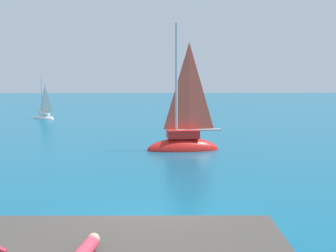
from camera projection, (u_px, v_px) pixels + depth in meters
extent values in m
plane|color=#0F5675|center=(154.00, 226.00, 10.54)|extent=(160.00, 160.00, 0.00)
cube|color=#443832|center=(237.00, 251.00, 9.04)|extent=(1.54, 1.74, 0.91)
ellipsoid|color=red|center=(183.00, 150.00, 21.23)|extent=(3.68, 1.56, 1.23)
cube|color=red|center=(183.00, 134.00, 21.14)|extent=(1.64, 1.00, 0.40)
cylinder|color=#B7B7BC|center=(176.00, 81.00, 20.79)|extent=(0.13, 0.13, 5.59)
cylinder|color=#B2B2B7|center=(199.00, 130.00, 21.21)|extent=(2.24, 0.32, 0.11)
pyramid|color=#DB4C38|center=(189.00, 86.00, 20.89)|extent=(1.79, 0.23, 4.25)
ellipsoid|color=white|center=(44.00, 119.00, 36.39)|extent=(2.10, 1.56, 0.69)
cube|color=white|center=(44.00, 114.00, 36.34)|extent=(1.01, 0.84, 0.23)
cylinder|color=#B7B7BC|center=(42.00, 96.00, 36.25)|extent=(0.08, 0.08, 3.15)
cylinder|color=#B2B2B7|center=(48.00, 112.00, 36.13)|extent=(1.14, 0.65, 0.06)
pyramid|color=silver|center=(45.00, 98.00, 36.10)|extent=(0.91, 0.51, 2.39)
sphere|color=tan|center=(94.00, 239.00, 7.23)|extent=(0.22, 0.22, 0.22)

